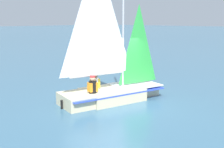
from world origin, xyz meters
The scene contains 4 objects.
ground_plane centered at (0.00, 0.00, 0.00)m, with size 260.00×260.00×0.00m, color #38607A.
sailboat_main centered at (-0.06, 0.02, 0.79)m, with size 4.49×2.62×5.85m.
sailor_helm centered at (-0.52, 0.46, 0.63)m, with size 0.39×0.36×1.16m.
sailor_crew centered at (-1.02, 0.04, 0.63)m, with size 0.39×0.36×1.16m.
Camera 1 is at (-8.04, -7.66, 3.25)m, focal length 45.00 mm.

